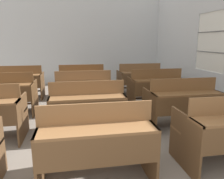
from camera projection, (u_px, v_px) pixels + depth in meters
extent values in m
cube|color=silver|center=(76.00, 41.00, 8.01)|extent=(6.41, 0.06, 3.14)
cube|color=silver|center=(212.00, 89.00, 5.31)|extent=(0.06, 7.22, 0.83)
cube|color=silver|center=(174.00, 42.00, 7.18)|extent=(0.06, 2.81, 1.41)
cube|color=white|center=(211.00, 42.00, 5.27)|extent=(0.02, 1.16, 1.41)
cube|color=#4C4C51|center=(210.00, 52.00, 5.32)|extent=(0.02, 1.16, 0.02)
cube|color=#4C4C51|center=(212.00, 32.00, 5.22)|extent=(0.02, 1.16, 0.02)
cube|color=brown|center=(41.00, 155.00, 2.38)|extent=(0.03, 0.75, 0.69)
cube|color=brown|center=(147.00, 146.00, 2.59)|extent=(0.03, 0.75, 0.69)
cube|color=brown|center=(98.00, 130.00, 2.21)|extent=(1.24, 0.32, 0.03)
cube|color=brown|center=(100.00, 153.00, 2.10)|extent=(1.18, 0.02, 0.31)
cube|color=brown|center=(96.00, 113.00, 2.33)|extent=(1.24, 0.02, 0.23)
cube|color=brown|center=(94.00, 136.00, 2.68)|extent=(1.24, 0.30, 0.03)
cube|color=brown|center=(94.00, 156.00, 2.74)|extent=(1.18, 0.04, 0.04)
cube|color=brown|center=(184.00, 142.00, 2.69)|extent=(0.03, 0.75, 0.69)
cube|color=brown|center=(217.00, 126.00, 2.99)|extent=(1.24, 0.30, 0.03)
cube|color=brown|center=(215.00, 144.00, 3.05)|extent=(1.18, 0.04, 0.04)
cube|color=brown|center=(23.00, 117.00, 3.54)|extent=(0.03, 0.75, 0.69)
cube|color=brown|center=(51.00, 115.00, 3.64)|extent=(0.03, 0.75, 0.69)
cube|color=brown|center=(122.00, 111.00, 3.85)|extent=(0.03, 0.75, 0.69)
cube|color=brown|center=(88.00, 98.00, 3.47)|extent=(1.24, 0.32, 0.03)
cube|color=brown|center=(89.00, 111.00, 3.36)|extent=(1.18, 0.02, 0.31)
cube|color=brown|center=(87.00, 88.00, 3.59)|extent=(1.24, 0.02, 0.23)
cube|color=brown|center=(87.00, 106.00, 3.94)|extent=(1.24, 0.30, 0.03)
cube|color=brown|center=(87.00, 119.00, 4.00)|extent=(1.18, 0.04, 0.04)
cube|color=#54371E|center=(149.00, 110.00, 3.91)|extent=(0.03, 0.75, 0.69)
cube|color=#54371E|center=(210.00, 107.00, 4.12)|extent=(0.03, 0.75, 0.69)
cube|color=brown|center=(187.00, 94.00, 3.74)|extent=(1.24, 0.32, 0.03)
cube|color=#54371E|center=(191.00, 106.00, 3.63)|extent=(1.18, 0.02, 0.31)
cube|color=brown|center=(184.00, 85.00, 3.86)|extent=(1.24, 0.02, 0.23)
cube|color=brown|center=(175.00, 101.00, 4.21)|extent=(1.24, 0.30, 0.03)
cube|color=#54371E|center=(174.00, 115.00, 4.27)|extent=(1.18, 0.04, 0.04)
cube|color=#53361D|center=(35.00, 97.00, 4.79)|extent=(0.03, 0.75, 0.69)
cube|color=brown|center=(1.00, 86.00, 4.41)|extent=(1.24, 0.32, 0.03)
cube|color=brown|center=(2.00, 78.00, 4.53)|extent=(1.24, 0.02, 0.23)
cube|color=brown|center=(8.00, 93.00, 4.89)|extent=(1.24, 0.30, 0.03)
cube|color=#53361D|center=(9.00, 105.00, 4.95)|extent=(1.18, 0.04, 0.04)
cube|color=brown|center=(57.00, 96.00, 4.88)|extent=(0.03, 0.75, 0.69)
cube|color=brown|center=(110.00, 94.00, 5.09)|extent=(0.03, 0.75, 0.69)
cube|color=brown|center=(84.00, 83.00, 4.71)|extent=(1.24, 0.32, 0.03)
cube|color=brown|center=(84.00, 92.00, 4.60)|extent=(1.18, 0.02, 0.31)
cube|color=brown|center=(83.00, 76.00, 4.83)|extent=(1.24, 0.02, 0.23)
cube|color=brown|center=(83.00, 90.00, 5.19)|extent=(1.24, 0.30, 0.03)
cube|color=brown|center=(83.00, 101.00, 5.24)|extent=(1.18, 0.04, 0.04)
cube|color=#53361D|center=(131.00, 93.00, 5.19)|extent=(0.03, 0.75, 0.69)
cube|color=#53361D|center=(178.00, 91.00, 5.40)|extent=(0.03, 0.75, 0.69)
cube|color=brown|center=(159.00, 80.00, 5.02)|extent=(1.24, 0.32, 0.03)
cube|color=#53361D|center=(161.00, 89.00, 4.91)|extent=(1.18, 0.02, 0.31)
cube|color=brown|center=(157.00, 74.00, 5.13)|extent=(1.24, 0.02, 0.23)
cube|color=brown|center=(152.00, 87.00, 5.49)|extent=(1.24, 0.30, 0.03)
cube|color=#53361D|center=(151.00, 98.00, 5.55)|extent=(1.18, 0.04, 0.04)
cube|color=#55381F|center=(43.00, 86.00, 6.06)|extent=(0.03, 0.75, 0.69)
cube|color=brown|center=(17.00, 76.00, 5.69)|extent=(1.24, 0.32, 0.03)
cube|color=#55381F|center=(16.00, 83.00, 5.58)|extent=(1.18, 0.02, 0.31)
cube|color=brown|center=(17.00, 70.00, 5.80)|extent=(1.24, 0.02, 0.23)
cube|color=brown|center=(21.00, 82.00, 6.16)|extent=(1.24, 0.30, 0.03)
cube|color=#55381F|center=(22.00, 92.00, 6.22)|extent=(1.18, 0.04, 0.04)
cube|color=#52351C|center=(60.00, 85.00, 6.14)|extent=(0.03, 0.75, 0.69)
cube|color=#52351C|center=(103.00, 84.00, 6.34)|extent=(0.03, 0.75, 0.69)
cube|color=brown|center=(82.00, 74.00, 5.96)|extent=(1.24, 0.32, 0.03)
cube|color=#52351C|center=(82.00, 81.00, 5.86)|extent=(1.18, 0.02, 0.31)
cube|color=brown|center=(82.00, 69.00, 6.08)|extent=(1.24, 0.02, 0.23)
cube|color=brown|center=(82.00, 81.00, 6.44)|extent=(1.24, 0.30, 0.03)
cube|color=#52351C|center=(82.00, 89.00, 6.50)|extent=(1.18, 0.04, 0.04)
cube|color=brown|center=(119.00, 83.00, 6.42)|extent=(0.03, 0.75, 0.69)
cube|color=brown|center=(158.00, 82.00, 6.63)|extent=(0.03, 0.75, 0.69)
cube|color=brown|center=(142.00, 72.00, 6.25)|extent=(1.24, 0.32, 0.03)
cube|color=brown|center=(143.00, 79.00, 6.14)|extent=(1.18, 0.02, 0.31)
cube|color=brown|center=(140.00, 67.00, 6.36)|extent=(1.24, 0.02, 0.23)
cube|color=brown|center=(137.00, 79.00, 6.72)|extent=(1.24, 0.30, 0.03)
cube|color=brown|center=(137.00, 87.00, 6.78)|extent=(1.18, 0.04, 0.04)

